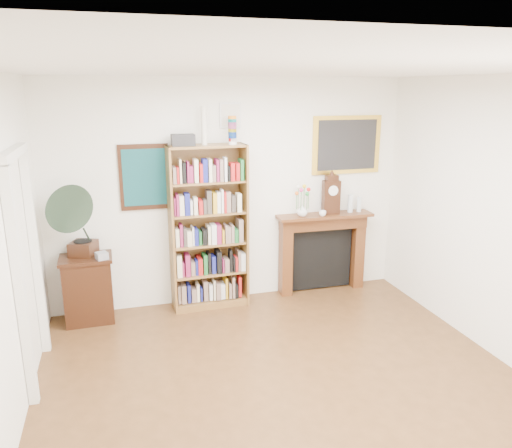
{
  "coord_description": "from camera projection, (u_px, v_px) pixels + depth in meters",
  "views": [
    {
      "loc": [
        -1.38,
        -3.47,
        2.67
      ],
      "look_at": [
        0.07,
        1.6,
        1.22
      ],
      "focal_mm": 35.0,
      "sensor_mm": 36.0,
      "label": 1
    }
  ],
  "objects": [
    {
      "name": "teacup",
      "position": [
        323.0,
        213.0,
        6.4
      ],
      "size": [
        0.11,
        0.11,
        0.07
      ],
      "primitive_type": "imported",
      "rotation": [
        0.0,
        0.0,
        -0.19
      ],
      "color": "white",
      "rests_on": "fireplace"
    },
    {
      "name": "mantel_clock",
      "position": [
        331.0,
        195.0,
        6.47
      ],
      "size": [
        0.23,
        0.14,
        0.51
      ],
      "rotation": [
        0.0,
        0.0,
        -0.06
      ],
      "color": "black",
      "rests_on": "fireplace"
    },
    {
      "name": "room",
      "position": [
        303.0,
        255.0,
        3.92
      ],
      "size": [
        4.51,
        5.01,
        2.81
      ],
      "color": "#4A2E16",
      "rests_on": "ground"
    },
    {
      "name": "cd_stack",
      "position": [
        102.0,
        256.0,
        5.63
      ],
      "size": [
        0.16,
        0.16,
        0.08
      ],
      "primitive_type": "cube",
      "rotation": [
        0.0,
        0.0,
        0.38
      ],
      "color": "#ADADB9",
      "rests_on": "side_cabinet"
    },
    {
      "name": "bookshelf",
      "position": [
        208.0,
        219.0,
        6.05
      ],
      "size": [
        0.94,
        0.36,
        2.33
      ],
      "rotation": [
        0.0,
        0.0,
        0.04
      ],
      "color": "brown",
      "rests_on": "floor"
    },
    {
      "name": "bottle_right",
      "position": [
        359.0,
        204.0,
        6.62
      ],
      "size": [
        0.06,
        0.06,
        0.2
      ],
      "primitive_type": "cylinder",
      "color": "silver",
      "rests_on": "fireplace"
    },
    {
      "name": "fireplace",
      "position": [
        322.0,
        245.0,
        6.68
      ],
      "size": [
        1.28,
        0.34,
        1.07
      ],
      "rotation": [
        0.0,
        0.0,
        -0.03
      ],
      "color": "#4A2411",
      "rests_on": "floor"
    },
    {
      "name": "teal_poster",
      "position": [
        144.0,
        177.0,
        5.88
      ],
      "size": [
        0.58,
        0.04,
        0.78
      ],
      "color": "black",
      "rests_on": "back_wall"
    },
    {
      "name": "small_picture",
      "position": [
        230.0,
        115.0,
        5.97
      ],
      "size": [
        0.26,
        0.04,
        0.3
      ],
      "color": "white",
      "rests_on": "back_wall"
    },
    {
      "name": "bottle_left",
      "position": [
        350.0,
        203.0,
        6.58
      ],
      "size": [
        0.07,
        0.07,
        0.24
      ],
      "primitive_type": "cylinder",
      "color": "silver",
      "rests_on": "fireplace"
    },
    {
      "name": "gilt_painting",
      "position": [
        347.0,
        145.0,
        6.49
      ],
      "size": [
        0.95,
        0.04,
        0.75
      ],
      "color": "gold",
      "rests_on": "back_wall"
    },
    {
      "name": "side_cabinet",
      "position": [
        88.0,
        289.0,
        5.82
      ],
      "size": [
        0.59,
        0.43,
        0.8
      ],
      "primitive_type": "cube",
      "rotation": [
        0.0,
        0.0,
        0.01
      ],
      "color": "black",
      "rests_on": "floor"
    },
    {
      "name": "flower_vase",
      "position": [
        302.0,
        211.0,
        6.39
      ],
      "size": [
        0.18,
        0.18,
        0.15
      ],
      "primitive_type": "imported",
      "rotation": [
        0.0,
        0.0,
        -0.38
      ],
      "color": "silver",
      "rests_on": "fireplace"
    },
    {
      "name": "gramophone",
      "position": [
        79.0,
        217.0,
        5.5
      ],
      "size": [
        0.75,
        0.82,
        0.88
      ],
      "rotation": [
        0.0,
        0.0,
        -0.4
      ],
      "color": "black",
      "rests_on": "side_cabinet"
    },
    {
      "name": "door_casing",
      "position": [
        26.0,
        250.0,
        4.49
      ],
      "size": [
        0.08,
        1.02,
        2.17
      ],
      "color": "white",
      "rests_on": "left_wall"
    }
  ]
}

